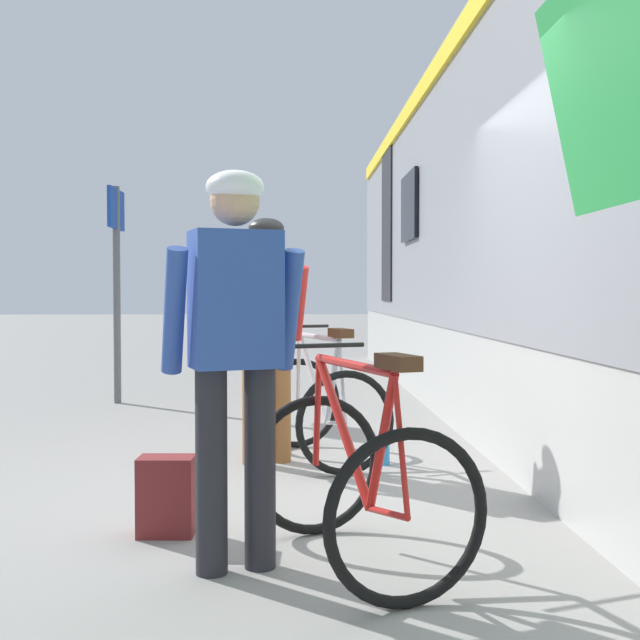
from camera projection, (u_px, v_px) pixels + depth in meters
ground_plane at (317, 491)px, 4.94m from camera, size 80.00×80.00×0.00m
cyclist_near_in_red at (266, 317)px, 5.73m from camera, size 0.66×0.43×1.76m
cyclist_far_in_blue at (235, 333)px, 3.50m from camera, size 0.66×0.44×1.76m
bicycle_near_silver at (320, 406)px, 5.82m from camera, size 1.01×1.24×0.99m
bicycle_far_red at (356, 478)px, 3.57m from camera, size 1.02×1.24×0.99m
backpack_on_platform at (166, 496)px, 4.04m from camera, size 0.29×0.19×0.40m
water_bottle_near_the_bikes at (385, 449)px, 5.68m from camera, size 0.06×0.06×0.23m
platform_sign_post at (116, 257)px, 8.82m from camera, size 0.08×0.70×2.40m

